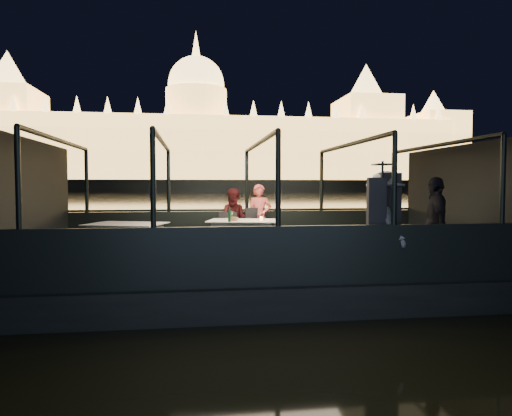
{
  "coord_description": "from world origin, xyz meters",
  "views": [
    {
      "loc": [
        -1.23,
        -8.59,
        1.99
      ],
      "look_at": [
        0.0,
        0.4,
        1.55
      ],
      "focal_mm": 32.0,
      "sensor_mm": 36.0,
      "label": 1
    }
  ],
  "objects": [
    {
      "name": "wine_bottle",
      "position": [
        -0.51,
        0.61,
        1.42
      ],
      "size": [
        0.08,
        0.08,
        0.3
      ],
      "primitive_type": "cylinder",
      "rotation": [
        0.0,
        0.0,
        0.2
      ],
      "color": "#163D22",
      "rests_on": "dining_table_central"
    },
    {
      "name": "wine_glass_red",
      "position": [
        0.24,
        0.95,
        1.36
      ],
      "size": [
        0.07,
        0.07,
        0.18
      ],
      "primitive_type": null,
      "rotation": [
        0.0,
        0.0,
        0.22
      ],
      "color": "silver",
      "rests_on": "dining_table_central"
    },
    {
      "name": "plate_near",
      "position": [
        0.41,
        0.65,
        1.27
      ],
      "size": [
        0.29,
        0.29,
        0.01
      ],
      "primitive_type": "cylinder",
      "rotation": [
        0.0,
        0.0,
        0.31
      ],
      "color": "silver",
      "rests_on": "dining_table_central"
    },
    {
      "name": "gunwale_port",
      "position": [
        0.0,
        2.0,
        0.95
      ],
      "size": [
        8.0,
        0.08,
        0.9
      ],
      "primitive_type": "cube",
      "color": "black",
      "rests_on": "boat_deck"
    },
    {
      "name": "parliament_building",
      "position": [
        0.0,
        175.0,
        29.0
      ],
      "size": [
        220.0,
        32.0,
        60.0
      ],
      "primitive_type": null,
      "color": "#F2D18C",
      "rests_on": "embankment"
    },
    {
      "name": "dining_table_aft",
      "position": [
        -2.56,
        0.63,
        0.89
      ],
      "size": [
        1.68,
        1.43,
        0.76
      ],
      "primitive_type": "cube",
      "rotation": [
        0.0,
        0.0,
        -0.32
      ],
      "color": "white",
      "rests_on": "boat_deck"
    },
    {
      "name": "chair_port_right",
      "position": [
        0.15,
        1.48,
        0.95
      ],
      "size": [
        0.5,
        0.5,
        0.98
      ],
      "primitive_type": "cube",
      "rotation": [
        0.0,
        0.0,
        0.1
      ],
      "color": "black",
      "rests_on": "boat_deck"
    },
    {
      "name": "cabin_glass_starboard",
      "position": [
        0.0,
        -2.0,
        2.1
      ],
      "size": [
        8.0,
        0.02,
        1.4
      ],
      "primitive_type": null,
      "color": "#99B2B2",
      "rests_on": "gunwale_starboard"
    },
    {
      "name": "embankment",
      "position": [
        0.0,
        210.0,
        1.0
      ],
      "size": [
        400.0,
        140.0,
        6.0
      ],
      "primitive_type": "cube",
      "color": "#423D33",
      "rests_on": "ground"
    },
    {
      "name": "person_woman_coral",
      "position": [
        0.26,
        1.75,
        1.25
      ],
      "size": [
        0.6,
        0.45,
        1.53
      ],
      "primitive_type": "imported",
      "rotation": [
        0.0,
        0.0,
        -0.15
      ],
      "color": "#D6544E",
      "rests_on": "boat_deck"
    },
    {
      "name": "wine_glass_white",
      "position": [
        -0.46,
        0.66,
        1.36
      ],
      "size": [
        0.08,
        0.08,
        0.21
      ],
      "primitive_type": null,
      "rotation": [
        0.0,
        0.0,
        0.15
      ],
      "color": "white",
      "rests_on": "dining_table_central"
    },
    {
      "name": "canopy_ribs",
      "position": [
        0.0,
        0.0,
        1.65
      ],
      "size": [
        8.0,
        4.0,
        2.3
      ],
      "primitive_type": null,
      "color": "black",
      "rests_on": "boat_deck"
    },
    {
      "name": "passenger_stripe",
      "position": [
        1.86,
        -1.52,
        1.35
      ],
      "size": [
        0.71,
        1.17,
        1.74
      ],
      "primitive_type": "imported",
      "rotation": [
        0.0,
        0.0,
        1.64
      ],
      "color": "silver",
      "rests_on": "boat_deck"
    },
    {
      "name": "dining_table_central",
      "position": [
        -0.19,
        1.03,
        0.89
      ],
      "size": [
        1.64,
        1.34,
        0.77
      ],
      "primitive_type": "cube",
      "rotation": [
        0.0,
        0.0,
        -0.22
      ],
      "color": "silver",
      "rests_on": "boat_deck"
    },
    {
      "name": "boat_deck",
      "position": [
        0.0,
        0.0,
        0.48
      ],
      "size": [
        8.0,
        4.0,
        0.04
      ],
      "primitive_type": "cube",
      "color": "black",
      "rests_on": "boat_hull"
    },
    {
      "name": "end_wall_aft",
      "position": [
        4.0,
        0.0,
        1.65
      ],
      "size": [
        0.02,
        4.0,
        2.3
      ],
      "primitive_type": null,
      "color": "black",
      "rests_on": "boat_deck"
    },
    {
      "name": "person_man_maroon",
      "position": [
        -0.3,
        1.75,
        1.25
      ],
      "size": [
        0.78,
        0.66,
        1.43
      ],
      "primitive_type": "imported",
      "rotation": [
        0.0,
        0.0,
        -0.2
      ],
      "color": "#3C1013",
      "rests_on": "boat_deck"
    },
    {
      "name": "river_water",
      "position": [
        0.0,
        80.0,
        0.0
      ],
      "size": [
        500.0,
        500.0,
        0.0
      ],
      "primitive_type": "plane",
      "color": "black",
      "rests_on": "ground"
    },
    {
      "name": "wine_glass_empty",
      "position": [
        0.1,
        0.63,
        1.36
      ],
      "size": [
        0.08,
        0.08,
        0.19
      ],
      "primitive_type": null,
      "rotation": [
        0.0,
        0.0,
        -0.3
      ],
      "color": "white",
      "rests_on": "dining_table_central"
    },
    {
      "name": "coat_stand",
      "position": [
        1.73,
        -1.72,
        1.4
      ],
      "size": [
        0.53,
        0.42,
        1.88
      ],
      "primitive_type": null,
      "rotation": [
        0.0,
        0.0,
        0.01
      ],
      "color": "black",
      "rests_on": "boat_deck"
    },
    {
      "name": "chair_port_left",
      "position": [
        -0.47,
        1.48,
        0.95
      ],
      "size": [
        0.51,
        0.51,
        0.89
      ],
      "primitive_type": "cube",
      "rotation": [
        0.0,
        0.0,
        -0.25
      ],
      "color": "black",
      "rests_on": "boat_deck"
    },
    {
      "name": "gunwale_starboard",
      "position": [
        0.0,
        -2.0,
        0.95
      ],
      "size": [
        8.0,
        0.08,
        0.9
      ],
      "primitive_type": "cube",
      "color": "black",
      "rests_on": "boat_deck"
    },
    {
      "name": "cabin_glass_port",
      "position": [
        0.0,
        2.0,
        2.1
      ],
      "size": [
        8.0,
        0.02,
        1.4
      ],
      "primitive_type": null,
      "color": "#99B2B2",
      "rests_on": "gunwale_port"
    },
    {
      "name": "boat_hull",
      "position": [
        0.0,
        0.0,
        0.0
      ],
      "size": [
        8.6,
        4.4,
        1.0
      ],
      "primitive_type": "cube",
      "color": "black",
      "rests_on": "river_water"
    },
    {
      "name": "bread_basket",
      "position": [
        -0.41,
        0.85,
        1.31
      ],
      "size": [
        0.2,
        0.2,
        0.08
      ],
      "primitive_type": "cylinder",
      "rotation": [
        0.0,
        0.0,
        -0.04
      ],
      "color": "brown",
      "rests_on": "dining_table_central"
    },
    {
      "name": "amber_candle",
      "position": [
        0.17,
        0.84,
        1.31
      ],
      "size": [
        0.07,
        0.07,
        0.08
      ],
      "primitive_type": "cylinder",
      "rotation": [
        0.0,
        0.0,
        -0.39
      ],
      "color": "#FF9C3F",
      "rests_on": "dining_table_central"
    },
    {
      "name": "cabin_roof_glass",
      "position": [
        0.0,
        0.0,
        2.8
      ],
      "size": [
        8.0,
        4.0,
        0.02
      ],
      "primitive_type": null,
      "color": "#99B2B2",
      "rests_on": "boat_deck"
    },
    {
      "name": "end_wall_fore",
      "position": [
        -4.0,
        0.0,
        1.65
      ],
      "size": [
        0.02,
        4.0,
        2.3
      ],
      "primitive_type": null,
      "color": "black",
      "rests_on": "boat_deck"
    },
    {
      "name": "plate_far",
      "position": [
        -0.3,
        0.98,
        1.27
      ],
      "size": [
        0.32,
        0.32,
        0.02
      ],
      "primitive_type": "cylinder",
      "rotation": [
        0.0,
        0.0,
        0.41
      ],
      "color": "white",
      "rests_on": "dining_table_central"
    },
    {
      "name": "passenger_dark",
      "position": [
        2.95,
        -1.17,
        1.35
      ],
      "size": [
        0.69,
        1.05,
        1.66
      ],
      "primitive_type": "imported",
      "rotation": [
        0.0,
        0.0,
        4.4
      ],
      "color": "black",
      "rests_on": "boat_deck"
    }
  ]
}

